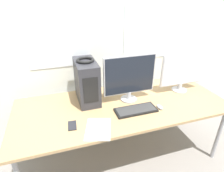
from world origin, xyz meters
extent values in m
cube|color=silver|center=(0.00, 1.04, 1.35)|extent=(8.00, 0.06, 2.70)
cube|color=white|center=(-0.55, 1.00, 1.57)|extent=(0.68, 0.01, 1.15)
cube|color=white|center=(0.55, 1.00, 1.57)|extent=(0.68, 0.01, 1.15)
cube|color=tan|center=(0.00, 0.45, 0.70)|extent=(2.21, 0.91, 0.03)
cylinder|color=#99999E|center=(1.02, 0.08, 0.34)|extent=(0.04, 0.04, 0.69)
cylinder|color=#99999E|center=(-1.02, 0.83, 0.34)|extent=(0.04, 0.04, 0.69)
cylinder|color=#99999E|center=(1.02, 0.83, 0.34)|extent=(0.04, 0.04, 0.69)
cube|color=#2D2D33|center=(-0.33, 0.66, 0.94)|extent=(0.21, 0.42, 0.44)
cube|color=black|center=(-0.33, 0.45, 0.94)|extent=(0.15, 0.00, 0.26)
torus|color=black|center=(-0.33, 0.66, 1.17)|extent=(0.18, 0.18, 0.03)
cylinder|color=#B7B7BC|center=(0.10, 0.52, 0.72)|extent=(0.17, 0.17, 0.02)
cylinder|color=#B7B7BC|center=(0.10, 0.52, 0.77)|extent=(0.05, 0.05, 0.08)
cube|color=#B7B7BC|center=(0.10, 0.52, 1.01)|extent=(0.56, 0.03, 0.42)
cube|color=black|center=(0.10, 0.51, 1.01)|extent=(0.53, 0.00, 0.39)
cylinder|color=#B7B7BC|center=(0.76, 0.54, 0.72)|extent=(0.17, 0.17, 0.02)
cylinder|color=#B7B7BC|center=(0.76, 0.54, 0.77)|extent=(0.05, 0.05, 0.08)
cube|color=#B7B7BC|center=(0.76, 0.54, 0.99)|extent=(0.55, 0.03, 0.37)
cube|color=white|center=(0.76, 0.52, 0.99)|extent=(0.52, 0.00, 0.34)
cube|color=black|center=(0.08, 0.30, 0.73)|extent=(0.42, 0.17, 0.02)
cube|color=#383838|center=(0.08, 0.30, 0.74)|extent=(0.38, 0.14, 0.00)
ellipsoid|color=#B2B2B7|center=(0.34, 0.27, 0.73)|extent=(0.05, 0.09, 0.02)
cube|color=#232328|center=(-0.55, 0.25, 0.72)|extent=(0.08, 0.13, 0.01)
cube|color=white|center=(-0.34, 0.14, 0.72)|extent=(0.29, 0.35, 0.00)
camera|label=1|loc=(-0.62, -1.11, 1.77)|focal=30.00mm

